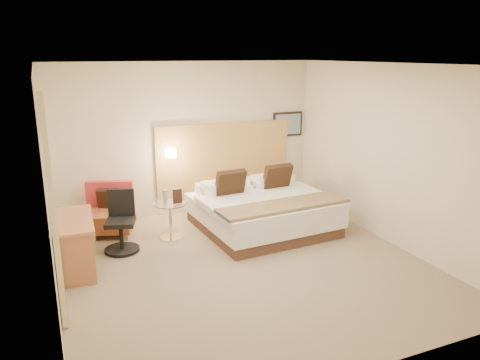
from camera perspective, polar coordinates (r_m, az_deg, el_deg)
name	(u,v)px	position (r m, az deg, el deg)	size (l,w,h in m)	color
floor	(243,265)	(6.59, 0.37, -10.33)	(4.80, 5.00, 0.02)	#816E56
ceiling	(243,63)	(5.95, 0.42, 14.03)	(4.80, 5.00, 0.02)	white
wall_back	(187,139)	(8.44, -6.46, 5.02)	(4.80, 0.02, 2.70)	beige
wall_front	(363,237)	(4.06, 14.77, -6.76)	(4.80, 0.02, 2.70)	beige
wall_left	(45,191)	(5.65, -22.64, -1.22)	(0.02, 5.00, 2.70)	beige
wall_right	(390,155)	(7.40, 17.78, 2.94)	(0.02, 5.00, 2.70)	beige
headboard_panel	(225,158)	(8.70, -1.88, 2.73)	(2.60, 0.04, 1.30)	#BB8848
art_frame	(288,124)	(9.17, 5.83, 6.80)	(0.62, 0.03, 0.47)	black
art_canvas	(288,124)	(9.15, 5.89, 6.78)	(0.54, 0.01, 0.39)	slate
lamp_arm	(170,152)	(8.30, -8.55, 3.36)	(0.02, 0.02, 0.12)	silver
lamp_shade	(171,153)	(8.24, -8.44, 3.28)	(0.15, 0.15, 0.15)	#FFEDC6
curtain	(52,208)	(5.45, -21.92, -3.17)	(0.06, 0.90, 2.42)	beige
bottle_a	(165,196)	(7.36, -9.14, -1.98)	(0.06, 0.06, 0.21)	#89A2D4
menu_folder	(177,196)	(7.32, -7.64, -1.93)	(0.13, 0.05, 0.23)	#331914
bed	(262,210)	(7.76, 2.69, -3.64)	(2.16, 2.11, 1.00)	#482E24
lounge_chair	(109,214)	(7.87, -15.73, -3.96)	(0.94, 0.88, 0.81)	#A4754D
side_table	(171,219)	(7.44, -8.47, -4.68)	(0.53, 0.53, 0.58)	white
desk	(74,230)	(6.63, -19.53, -5.72)	(0.59, 1.18, 0.72)	#AB6743
desk_chair	(121,227)	(7.11, -14.28, -5.54)	(0.63, 0.63, 0.90)	black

